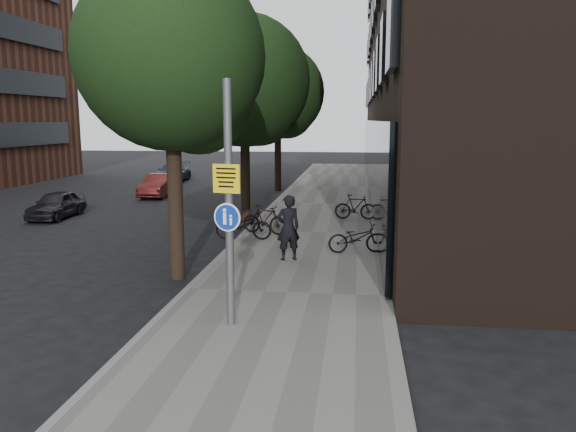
% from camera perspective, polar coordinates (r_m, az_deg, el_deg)
% --- Properties ---
extents(ground, '(120.00, 120.00, 0.00)m').
position_cam_1_polar(ground, '(9.38, -4.27, -14.43)').
color(ground, black).
rests_on(ground, ground).
extents(sidewalk, '(4.50, 60.00, 0.12)m').
position_cam_1_polar(sidewalk, '(18.82, 2.44, -1.84)').
color(sidewalk, slate).
rests_on(sidewalk, ground).
extents(curb_edge, '(0.15, 60.00, 0.13)m').
position_cam_1_polar(curb_edge, '(19.13, -4.30, -1.66)').
color(curb_edge, slate).
rests_on(curb_edge, ground).
extents(building_right_dark_brick, '(12.00, 40.00, 18.00)m').
position_cam_1_polar(building_right_dark_brick, '(31.55, 20.47, 18.57)').
color(building_right_dark_brick, black).
rests_on(building_right_dark_brick, ground).
extents(street_tree_near, '(4.40, 4.40, 7.50)m').
position_cam_1_polar(street_tree_near, '(13.76, -11.35, 14.86)').
color(street_tree_near, black).
rests_on(street_tree_near, ground).
extents(street_tree_mid, '(5.00, 5.00, 7.80)m').
position_cam_1_polar(street_tree_mid, '(21.98, -4.21, 13.04)').
color(street_tree_mid, black).
rests_on(street_tree_mid, ground).
extents(street_tree_far, '(5.00, 5.00, 7.80)m').
position_cam_1_polar(street_tree_far, '(30.84, -0.88, 12.11)').
color(street_tree_far, black).
rests_on(street_tree_far, ground).
extents(signpost, '(0.51, 0.15, 4.42)m').
position_cam_1_polar(signpost, '(10.03, -6.02, 1.18)').
color(signpost, '#595B5E').
rests_on(signpost, sidewalk).
extents(pedestrian, '(0.76, 0.65, 1.76)m').
position_cam_1_polar(pedestrian, '(14.95, 0.02, -1.19)').
color(pedestrian, black).
rests_on(pedestrian, sidewalk).
extents(parked_bike_facade_near, '(1.72, 0.92, 0.86)m').
position_cam_1_polar(parked_bike_facade_near, '(15.98, 7.01, -2.21)').
color(parked_bike_facade_near, black).
rests_on(parked_bike_facade_near, sidewalk).
extents(parked_bike_facade_far, '(1.59, 0.52, 0.94)m').
position_cam_1_polar(parked_bike_facade_far, '(21.33, 6.88, 0.92)').
color(parked_bike_facade_far, black).
rests_on(parked_bike_facade_far, sidewalk).
extents(parked_bike_curb_near, '(1.79, 0.64, 0.93)m').
position_cam_1_polar(parked_bike_curb_near, '(17.67, -4.55, -0.88)').
color(parked_bike_curb_near, black).
rests_on(parked_bike_curb_near, sidewalk).
extents(parked_bike_curb_far, '(1.67, 0.95, 0.97)m').
position_cam_1_polar(parked_bike_curb_far, '(18.46, -2.38, -0.35)').
color(parked_bike_curb_far, black).
rests_on(parked_bike_curb_far, sidewalk).
extents(parked_car_near, '(1.35, 3.17, 1.07)m').
position_cam_1_polar(parked_car_near, '(23.97, -22.45, 1.08)').
color(parked_car_near, black).
rests_on(parked_car_near, ground).
extents(parked_car_mid, '(1.24, 3.47, 1.14)m').
position_cam_1_polar(parked_car_mid, '(29.15, -12.93, 3.06)').
color(parked_car_mid, '#591C19').
rests_on(parked_car_mid, ground).
extents(parked_car_far, '(1.94, 4.15, 1.17)m').
position_cam_1_polar(parked_car_far, '(36.06, -11.59, 4.37)').
color(parked_car_far, black).
rests_on(parked_car_far, ground).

